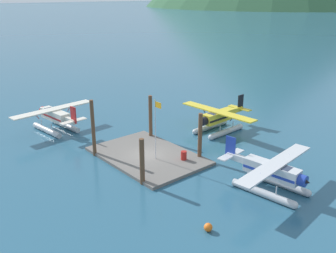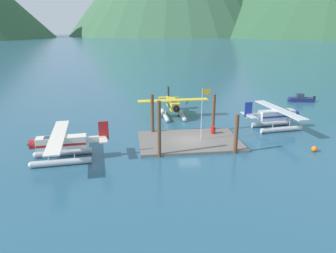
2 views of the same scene
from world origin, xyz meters
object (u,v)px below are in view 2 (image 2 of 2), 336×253
fuel_drum (213,130)px  boat_navy_open_east (300,99)px  seaplane_silver_stbd_fwd (277,117)px  seaplane_cream_port_aft (62,146)px  mooring_buoy (314,149)px  seaplane_yellow_bow_centre (173,107)px  flagpole (203,108)px

fuel_drum → boat_navy_open_east: (20.59, 16.50, -0.25)m
seaplane_silver_stbd_fwd → seaplane_cream_port_aft: bearing=-164.4°
mooring_buoy → seaplane_silver_stbd_fwd: 8.28m
mooring_buoy → seaplane_yellow_bow_centre: (-13.29, 15.64, 1.27)m
flagpole → boat_navy_open_east: flagpole is taller
fuel_drum → mooring_buoy: bearing=-34.2°
flagpole → seaplane_cream_port_aft: flagpole is taller
flagpole → seaplane_cream_port_aft: size_ratio=0.58×
seaplane_silver_stbd_fwd → boat_navy_open_east: size_ratio=2.17×
seaplane_yellow_bow_centre → boat_navy_open_east: 25.44m
flagpole → seaplane_cream_port_aft: (-15.16, -3.59, -2.53)m
seaplane_cream_port_aft → boat_navy_open_east: bearing=30.4°
flagpole → fuel_drum: (1.85, 1.97, -3.36)m
flagpole → boat_navy_open_east: bearing=39.5°
seaplane_silver_stbd_fwd → seaplane_cream_port_aft: 26.99m
mooring_buoy → seaplane_cream_port_aft: 26.60m
flagpole → seaplane_yellow_bow_centre: size_ratio=0.59×
seaplane_silver_stbd_fwd → fuel_drum: bearing=-169.3°
seaplane_yellow_bow_centre → seaplane_cream_port_aft: 19.82m
mooring_buoy → seaplane_yellow_bow_centre: 20.56m
fuel_drum → seaplane_silver_stbd_fwd: seaplane_silver_stbd_fwd is taller
flagpole → fuel_drum: flagpole is taller
mooring_buoy → boat_navy_open_east: size_ratio=0.13×
seaplane_cream_port_aft → seaplane_yellow_bow_centre: bearing=48.0°
fuel_drum → seaplane_cream_port_aft: seaplane_cream_port_aft is taller
seaplane_cream_port_aft → seaplane_silver_stbd_fwd: bearing=15.6°
seaplane_cream_port_aft → flagpole: bearing=13.3°
flagpole → seaplane_silver_stbd_fwd: (10.84, 3.67, -2.53)m
flagpole → seaplane_cream_port_aft: 15.78m
mooring_buoy → seaplane_yellow_bow_centre: size_ratio=0.06×
fuel_drum → seaplane_yellow_bow_centre: 9.94m
flagpole → fuel_drum: bearing=46.9°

